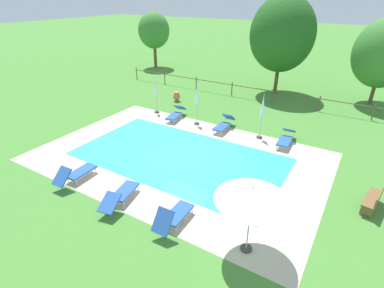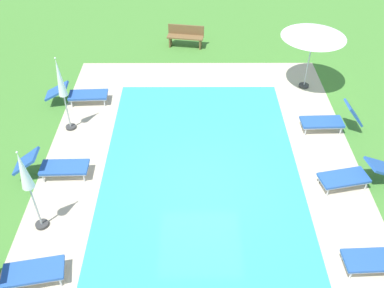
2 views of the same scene
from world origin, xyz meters
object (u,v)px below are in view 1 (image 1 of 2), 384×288
Objects in this scene: wooden_bench_lawn_side at (375,198)px; sun_lounger_north_end at (76,173)px; tree_west_mid at (154,31)px; sun_lounger_south_mid at (174,216)px; patio_umbrella_closed_row_centre at (197,98)px; sun_lounger_north_far at (224,124)px; sun_lounger_north_near_steps at (286,138)px; patio_umbrella_open_foreground at (252,194)px; tree_centre at (384,53)px; sun_lounger_south_near_corner at (176,114)px; tree_far_west at (282,34)px; patio_umbrella_closed_row_mid_west at (156,89)px; patio_umbrella_closed_row_west at (262,109)px; terracotta_urn_near_fence at (177,96)px; sun_lounger_north_mid at (121,194)px.

sun_lounger_north_end is at bearing -157.42° from wooden_bench_lawn_side.
sun_lounger_south_mid is at bearing -50.87° from tree_west_mid.
sun_lounger_south_mid is 9.02m from patio_umbrella_closed_row_centre.
sun_lounger_north_near_steps is at bearing 0.50° from sun_lounger_north_far.
tree_centre is (2.39, 17.61, 1.42)m from patio_umbrella_open_foreground.
sun_lounger_north_far is 0.84× the size of patio_umbrella_open_foreground.
tree_far_west is at bearing 67.20° from sun_lounger_south_near_corner.
wooden_bench_lawn_side is (3.23, 4.33, -1.67)m from patio_umbrella_open_foreground.
patio_umbrella_closed_row_centre is (-6.42, 7.79, -0.46)m from patio_umbrella_open_foreground.
sun_lounger_south_mid is 0.78× the size of patio_umbrella_open_foreground.
tree_centre is (3.41, 9.69, 3.20)m from sun_lounger_north_near_steps.
wooden_bench_lawn_side is at bearing -16.20° from patio_umbrella_closed_row_mid_west.
patio_umbrella_closed_row_west reaches higher than sun_lounger_south_near_corner.
tree_west_mid is at bearing 129.13° from sun_lounger_south_mid.
wooden_bench_lawn_side is 14.61m from terracotta_urn_near_fence.
sun_lounger_north_near_steps is at bearing 139.86° from wooden_bench_lawn_side.
tree_centre is at bearing 38.12° from patio_umbrella_closed_row_mid_west.
sun_lounger_north_near_steps is 3.62m from sun_lounger_north_far.
sun_lounger_north_end reaches higher than sun_lounger_north_near_steps.
sun_lounger_north_far is (0.37, 8.16, 0.02)m from sun_lounger_north_mid.
sun_lounger_north_end is at bearing 179.22° from sun_lounger_south_mid.
sun_lounger_north_far is 1.02× the size of sun_lounger_north_end.
patio_umbrella_closed_row_centre is 16.43m from tree_west_mid.
sun_lounger_north_mid is 23.63m from tree_west_mid.
sun_lounger_north_mid is 0.30× the size of tree_far_west.
sun_lounger_north_mid is 8.30m from patio_umbrella_closed_row_centre.
tree_west_mid is (-10.25, 11.20, 3.37)m from sun_lounger_south_near_corner.
patio_umbrella_closed_row_west is at bearing 1.42° from sun_lounger_south_near_corner.
patio_umbrella_closed_row_centre reaches higher than wooden_bench_lawn_side.
sun_lounger_north_near_steps is at bearing -32.79° from tree_west_mid.
sun_lounger_south_near_corner is 0.29× the size of tree_far_west.
sun_lounger_north_far is 9.32m from patio_umbrella_open_foreground.
sun_lounger_north_far is at bearing -92.18° from tree_far_west.
wooden_bench_lawn_side reaches higher than terracotta_urn_near_fence.
tree_centre is at bearing -3.89° from tree_west_mid.
wooden_bench_lawn_side is at bearing 38.37° from sun_lounger_south_mid.
patio_umbrella_closed_row_west is (5.18, 8.13, 1.29)m from sun_lounger_north_end.
sun_lounger_north_mid is 8.70m from patio_umbrella_closed_row_west.
patio_umbrella_closed_row_mid_west is (-8.71, 0.18, 1.24)m from sun_lounger_north_near_steps.
sun_lounger_south_mid is (5.42, -8.06, 0.03)m from sun_lounger_south_near_corner.
tree_centre is at bearing 43.37° from sun_lounger_south_near_corner.
wooden_bench_lawn_side is (7.87, -3.56, 0.09)m from sun_lounger_north_far.
sun_lounger_north_mid is at bearing -55.55° from tree_west_mid.
sun_lounger_north_far is 0.80× the size of patio_umbrella_closed_row_mid_west.
sun_lounger_north_far reaches higher than sun_lounger_south_near_corner.
sun_lounger_north_mid is 8.17m from sun_lounger_north_far.
wooden_bench_lawn_side is (12.96, -3.77, -1.13)m from patio_umbrella_closed_row_mid_west.
patio_umbrella_open_foreground is 0.95× the size of patio_umbrella_closed_row_mid_west.
patio_umbrella_open_foreground is (1.02, -7.92, 1.78)m from sun_lounger_north_near_steps.
tree_west_mid is at bearing 176.11° from tree_centre.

